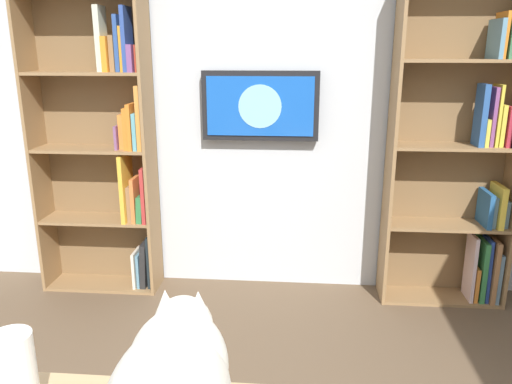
% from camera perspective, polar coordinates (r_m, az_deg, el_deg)
% --- Properties ---
extents(wall_back, '(4.52, 0.06, 2.70)m').
position_cam_1_polar(wall_back, '(3.50, 1.57, 10.32)').
color(wall_back, silver).
rests_on(wall_back, ground).
extents(bookshelf_left, '(0.82, 0.28, 2.18)m').
position_cam_1_polar(bookshelf_left, '(3.55, 23.00, 4.01)').
color(bookshelf_left, '#937047').
rests_on(bookshelf_left, ground).
extents(bookshelf_right, '(0.83, 0.28, 2.07)m').
position_cam_1_polar(bookshelf_right, '(3.62, -16.66, 4.79)').
color(bookshelf_right, '#937047').
rests_on(bookshelf_right, ground).
extents(wall_mounted_tv, '(0.79, 0.07, 0.47)m').
position_cam_1_polar(wall_mounted_tv, '(3.42, 0.50, 9.85)').
color(wall_mounted_tv, black).
extents(paper_towel_roll, '(0.11, 0.11, 0.24)m').
position_cam_1_polar(paper_towel_roll, '(1.53, -25.91, -18.39)').
color(paper_towel_roll, white).
rests_on(paper_towel_roll, desk).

